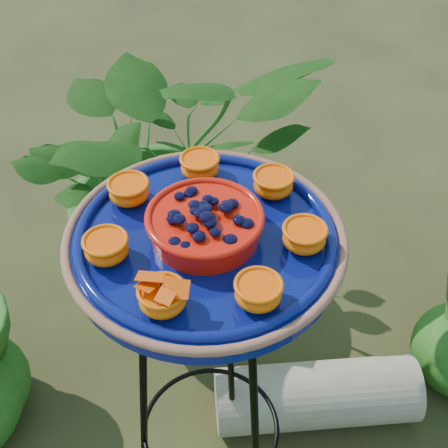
{
  "coord_description": "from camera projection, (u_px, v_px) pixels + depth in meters",
  "views": [
    {
      "loc": [
        0.56,
        -0.79,
        1.73
      ],
      "look_at": [
        0.15,
        -0.12,
        1.0
      ],
      "focal_mm": 50.0,
      "sensor_mm": 36.0,
      "label": 1
    }
  ],
  "objects": [
    {
      "name": "feeder_dish",
      "position": [
        205.0,
        237.0,
        1.08
      ],
      "size": [
        0.57,
        0.57,
        0.11
      ],
      "rotation": [
        0.0,
        0.0,
        0.23
      ],
      "color": "#07105C",
      "rests_on": "tripod_stand"
    },
    {
      "name": "tripod_stand",
      "position": [
        209.0,
        371.0,
        1.36
      ],
      "size": [
        0.41,
        0.41,
        0.93
      ],
      "rotation": [
        0.0,
        0.0,
        0.23
      ],
      "color": "black",
      "rests_on": "ground"
    },
    {
      "name": "ground_plane",
      "position": [
        204.0,
        424.0,
        1.89
      ],
      "size": [
        20.0,
        20.0,
        0.0
      ],
      "primitive_type": "plane",
      "color": "#312716",
      "rests_on": "ground"
    },
    {
      "name": "driftwood_log",
      "position": [
        316.0,
        395.0,
        1.85
      ],
      "size": [
        0.6,
        0.51,
        0.2
      ],
      "primitive_type": "cylinder",
      "rotation": [
        0.0,
        1.57,
        0.64
      ],
      "color": "tan",
      "rests_on": "ground"
    },
    {
      "name": "shrub_back_left",
      "position": [
        168.0,
        170.0,
        1.99
      ],
      "size": [
        1.17,
        1.19,
        1.0
      ],
      "primitive_type": "imported",
      "rotation": [
        0.0,
        0.0,
        0.91
      ],
      "color": "#1D5115",
      "rests_on": "ground"
    }
  ]
}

